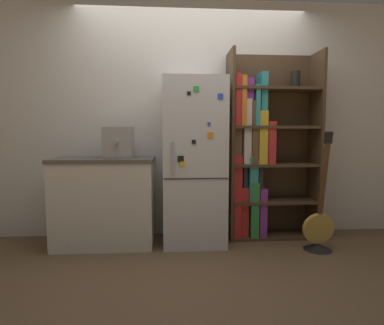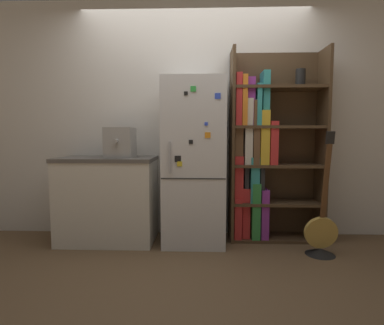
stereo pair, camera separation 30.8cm
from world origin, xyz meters
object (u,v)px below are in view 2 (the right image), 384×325
refrigerator (194,162)px  guitar (321,237)px  espresso_machine (120,143)px  bookshelf (262,154)px

refrigerator → guitar: bearing=-14.9°
espresso_machine → guitar: (1.96, -0.29, -0.88)m
espresso_machine → refrigerator: bearing=2.6°
espresso_machine → guitar: size_ratio=0.31×
bookshelf → espresso_machine: 1.50m
guitar → bookshelf: bearing=135.9°
bookshelf → guitar: bearing=-44.1°
guitar → refrigerator: bearing=165.1°
refrigerator → bookshelf: 0.74m
refrigerator → espresso_machine: 0.79m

